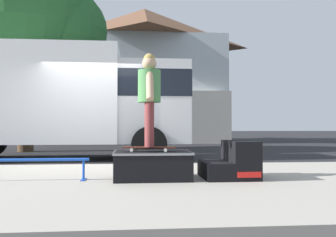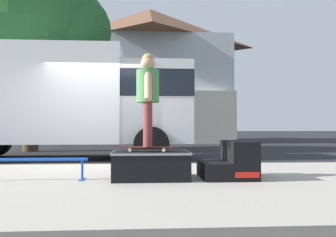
% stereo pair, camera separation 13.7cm
% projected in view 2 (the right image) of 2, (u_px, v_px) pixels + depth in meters
% --- Properties ---
extents(ground_plane, '(140.00, 140.00, 0.00)m').
position_uv_depth(ground_plane, '(89.00, 167.00, 8.20)').
color(ground_plane, black).
extents(sidewalk_slab, '(50.00, 5.00, 0.12)m').
position_uv_depth(sidewalk_slab, '(59.00, 186.00, 5.21)').
color(sidewalk_slab, '#A8A093').
rests_on(sidewalk_slab, ground).
extents(skate_box, '(1.13, 0.86, 0.41)m').
position_uv_depth(skate_box, '(151.00, 164.00, 5.51)').
color(skate_box, black).
rests_on(skate_box, sidewalk_slab).
extents(kicker_ramp, '(0.78, 0.88, 0.56)m').
position_uv_depth(kicker_ramp, '(231.00, 163.00, 5.60)').
color(kicker_ramp, black).
rests_on(kicker_ramp, sidewalk_slab).
extents(grind_rail, '(1.44, 0.28, 0.32)m').
position_uv_depth(grind_rail, '(38.00, 164.00, 5.38)').
color(grind_rail, blue).
rests_on(grind_rail, sidewalk_slab).
extents(skateboard, '(0.80, 0.32, 0.07)m').
position_uv_depth(skateboard, '(148.00, 148.00, 5.52)').
color(skateboard, '#4C1E14').
rests_on(skateboard, skate_box).
extents(skater_kid, '(0.34, 0.72, 1.40)m').
position_uv_depth(skater_kid, '(148.00, 92.00, 5.54)').
color(skater_kid, brown).
rests_on(skater_kid, skateboard).
extents(box_truck, '(6.91, 2.63, 3.05)m').
position_uv_depth(box_truck, '(67.00, 98.00, 10.37)').
color(box_truck, white).
rests_on(box_truck, ground).
extents(street_tree_main, '(5.34, 4.85, 7.43)m').
position_uv_depth(street_tree_main, '(39.00, 19.00, 13.62)').
color(street_tree_main, brown).
rests_on(street_tree_main, ground).
extents(house_behind, '(9.54, 8.23, 8.40)m').
position_uv_depth(house_behind, '(150.00, 74.00, 23.42)').
color(house_behind, silver).
rests_on(house_behind, ground).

